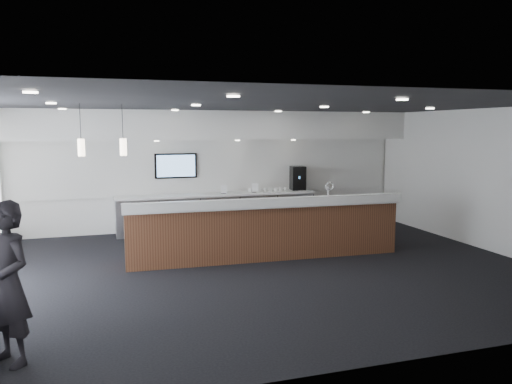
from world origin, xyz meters
name	(u,v)px	position (x,y,z in m)	size (l,w,h in m)	color
ground	(262,268)	(0.00, 0.00, 0.00)	(10.00, 10.00, 0.00)	black
ceiling	(263,104)	(0.00, 0.00, 3.00)	(10.00, 8.00, 0.02)	black
back_wall	(214,170)	(0.00, 4.00, 1.50)	(10.00, 0.02, 3.00)	white
right_wall	(487,180)	(5.00, 0.00, 1.50)	(0.02, 8.00, 3.00)	white
soffit_bulkhead	(218,125)	(0.00, 3.55, 2.65)	(10.00, 0.90, 0.70)	silver
alcove_panel	(215,167)	(0.00, 3.97, 1.60)	(9.80, 0.06, 1.40)	silver
back_credenza	(218,212)	(0.00, 3.64, 0.48)	(5.06, 0.66, 0.95)	#96979E
wall_tv	(176,166)	(-1.00, 3.91, 1.65)	(1.05, 0.08, 0.62)	black
pendant_left	(123,147)	(-2.40, 0.80, 2.25)	(0.12, 0.12, 0.30)	#FFE6C6
pendant_right	(82,147)	(-3.10, 0.80, 2.25)	(0.12, 0.12, 0.30)	#FFE6C6
ceiling_can_lights	(263,106)	(0.00, 0.00, 2.97)	(7.00, 5.00, 0.02)	silver
service_counter	(265,229)	(0.30, 0.77, 0.57)	(5.55, 1.08, 1.49)	#502C1A
coffee_machine	(298,178)	(2.20, 3.71, 1.26)	(0.41, 0.51, 0.63)	black
info_sign_left	(224,189)	(0.14, 3.56, 1.06)	(0.16, 0.02, 0.22)	white
info_sign_right	(255,188)	(0.96, 3.53, 1.07)	(0.18, 0.02, 0.23)	white
lounge_guest	(7,284)	(-3.81, -2.74, 0.91)	(0.66, 0.43, 1.81)	black
cup_0	(286,189)	(1.81, 3.57, 1.00)	(0.11, 0.11, 0.10)	white
cup_1	(281,189)	(1.67, 3.57, 1.00)	(0.11, 0.11, 0.10)	white
cup_2	(276,189)	(1.53, 3.57, 1.00)	(0.11, 0.11, 0.10)	white
cup_3	(271,190)	(1.39, 3.57, 1.00)	(0.11, 0.11, 0.10)	white
cup_4	(265,190)	(1.25, 3.57, 1.00)	(0.11, 0.11, 0.10)	white
cup_5	(260,190)	(1.11, 3.57, 1.00)	(0.11, 0.11, 0.10)	white
cup_6	(255,190)	(0.97, 3.57, 1.00)	(0.11, 0.11, 0.10)	white
cup_7	(250,190)	(0.83, 3.57, 1.00)	(0.11, 0.11, 0.10)	white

